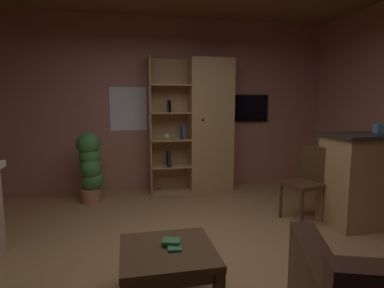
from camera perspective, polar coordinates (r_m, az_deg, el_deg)
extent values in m
cube|color=#A37A4C|center=(3.07, 1.67, -21.01)|extent=(5.66, 5.25, 0.02)
cube|color=#AD7060|center=(5.31, -5.12, 7.02)|extent=(5.78, 0.06, 2.83)
cube|color=white|center=(5.24, -11.47, 6.25)|extent=(0.58, 0.01, 0.70)
cube|color=tan|center=(5.20, 3.35, 3.34)|extent=(0.70, 0.38, 2.16)
cube|color=tan|center=(5.24, -4.35, 3.36)|extent=(0.65, 0.02, 2.16)
cube|color=tan|center=(5.02, -7.64, 3.14)|extent=(0.02, 0.38, 2.16)
sphere|color=black|center=(4.95, 2.02, 4.39)|extent=(0.04, 0.04, 0.04)
cube|color=tan|center=(5.25, -3.97, -8.51)|extent=(0.65, 0.38, 0.02)
cube|color=tan|center=(5.15, -4.01, -3.99)|extent=(0.65, 0.38, 0.02)
cube|color=tan|center=(5.08, -4.05, 0.79)|extent=(0.65, 0.38, 0.02)
cube|color=tan|center=(5.05, -4.10, 5.66)|extent=(0.65, 0.38, 0.02)
cube|color=tan|center=(5.05, -4.15, 10.57)|extent=(0.65, 0.38, 0.02)
cube|color=black|center=(5.07, -4.23, -2.76)|extent=(0.05, 0.23, 0.23)
cube|color=#2D4C8C|center=(4.99, -4.24, 6.81)|extent=(0.03, 0.23, 0.18)
cube|color=#2D4C8C|center=(5.04, -1.78, 2.09)|extent=(0.03, 0.23, 0.21)
cube|color=brown|center=(4.99, -4.23, 6.99)|extent=(0.03, 0.23, 0.21)
sphere|color=beige|center=(5.07, -4.54, 1.34)|extent=(0.10, 0.10, 0.10)
cube|color=tan|center=(4.46, 31.16, -5.60)|extent=(1.37, 0.58, 1.06)
cube|color=#598CBF|center=(4.40, 30.92, 2.45)|extent=(0.14, 0.14, 0.11)
cube|color=#4C331E|center=(2.42, -4.42, -18.91)|extent=(0.68, 0.66, 0.05)
cube|color=#4C331E|center=(2.45, -4.41, -20.27)|extent=(0.61, 0.60, 0.08)
cube|color=#4C331E|center=(2.76, -11.86, -20.31)|extent=(0.07, 0.07, 0.36)
cube|color=#4C331E|center=(2.82, 1.22, -19.50)|extent=(0.07, 0.07, 0.36)
cube|color=#387247|center=(2.39, -3.20, -18.33)|extent=(0.11, 0.11, 0.02)
cube|color=#387247|center=(2.45, -3.77, -17.18)|extent=(0.15, 0.13, 0.02)
cube|color=#4C331E|center=(4.15, 19.46, -6.84)|extent=(0.51, 0.51, 0.04)
cube|color=#4C331E|center=(4.23, 21.40, -3.32)|extent=(0.14, 0.40, 0.44)
cylinder|color=#4C331E|center=(4.21, 15.81, -9.72)|extent=(0.04, 0.04, 0.46)
cylinder|color=#4C331E|center=(3.97, 19.34, -10.95)|extent=(0.04, 0.04, 0.46)
cylinder|color=#4C331E|center=(4.45, 19.30, -8.92)|extent=(0.04, 0.04, 0.46)
cylinder|color=#4C331E|center=(4.22, 22.83, -10.00)|extent=(0.04, 0.04, 0.46)
cylinder|color=#B77051|center=(4.93, -17.89, -8.84)|extent=(0.29, 0.29, 0.20)
sphere|color=#3D7F3D|center=(4.89, -17.61, -6.12)|extent=(0.34, 0.34, 0.34)
sphere|color=#3D7F3D|center=(4.81, -17.89, -4.21)|extent=(0.31, 0.31, 0.31)
sphere|color=#3D7F3D|center=(4.83, -18.06, -2.13)|extent=(0.31, 0.31, 0.31)
sphere|color=#3D7F3D|center=(4.80, -18.33, 0.00)|extent=(0.34, 0.34, 0.34)
cube|color=black|center=(5.61, 9.59, 6.42)|extent=(0.83, 0.05, 0.47)
cube|color=black|center=(5.58, 9.69, 6.41)|extent=(0.79, 0.01, 0.43)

